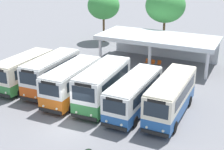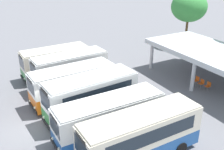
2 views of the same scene
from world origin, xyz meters
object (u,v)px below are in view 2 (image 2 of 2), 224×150
Objects in this scene: city_bus_nearest_orange at (56,62)px; waiting_chair_middle_seat at (208,85)px; city_bus_middle_cream at (73,83)px; city_bus_far_end_green at (141,135)px; city_bus_second_in_row at (70,69)px; waiting_chair_second_from_end at (202,83)px; waiting_chair_end_by_column at (197,80)px; city_bus_fourth_amber at (91,95)px; city_bus_fifth_blue at (109,116)px.

waiting_chair_middle_seat is (10.01, 11.37, -1.20)m from city_bus_nearest_orange.
city_bus_far_end_green is at bearing 5.67° from city_bus_middle_cream.
waiting_chair_second_from_end is at bearing 59.36° from city_bus_second_in_row.
city_bus_far_end_green reaches higher than waiting_chair_end_by_column.
city_bus_nearest_orange is 0.94× the size of city_bus_fourth_amber.
city_bus_nearest_orange reaches higher than waiting_chair_middle_seat.
city_bus_nearest_orange is 0.96× the size of city_bus_second_in_row.
city_bus_second_in_row is 0.92× the size of city_bus_fifth_blue.
city_bus_far_end_green is 9.28× the size of waiting_chair_second_from_end.
waiting_chair_middle_seat is (-4.49, 10.91, -1.24)m from city_bus_far_end_green.
waiting_chair_end_by_column and waiting_chair_middle_seat have the same top height.
city_bus_middle_cream reaches higher than waiting_chair_middle_seat.
city_bus_nearest_orange is 14.51m from city_bus_far_end_green.
city_bus_nearest_orange reaches higher than waiting_chair_second_from_end.
city_bus_fourth_amber is 5.83m from city_bus_far_end_green.
waiting_chair_end_by_column is at bearing 104.85° from city_bus_fifth_blue.
city_bus_middle_cream is 8.56× the size of waiting_chair_second_from_end.
city_bus_nearest_orange is 14.65m from waiting_chair_second_from_end.
waiting_chair_second_from_end is (0.72, -0.09, 0.00)m from waiting_chair_end_by_column.
city_bus_fifth_blue is (5.80, 0.31, -0.12)m from city_bus_middle_cream.
waiting_chair_middle_seat is at bearing 48.63° from city_bus_nearest_orange.
city_bus_second_in_row is 3.04m from city_bus_middle_cream.
city_bus_second_in_row is at bearing 9.49° from city_bus_nearest_orange.
city_bus_nearest_orange is at bearing -178.18° from city_bus_far_end_green.
city_bus_fifth_blue is at bearing 3.06° from city_bus_middle_cream.
city_bus_far_end_green is at bearing -64.25° from waiting_chair_second_from_end.
city_bus_fifth_blue reaches higher than waiting_chair_second_from_end.
city_bus_far_end_green is (8.70, 0.86, 0.01)m from city_bus_middle_cream.
waiting_chair_middle_seat is at bearing 0.41° from waiting_chair_end_by_column.
city_bus_fourth_amber is at bearing -96.49° from waiting_chair_middle_seat.
city_bus_far_end_green is at bearing 1.82° from city_bus_nearest_orange.
city_bus_nearest_orange is 14.28m from waiting_chair_end_by_column.
city_bus_second_in_row is 0.98× the size of city_bus_middle_cream.
city_bus_second_in_row is at bearing 179.88° from city_bus_far_end_green.
city_bus_second_in_row is at bearing -120.64° from waiting_chair_second_from_end.
waiting_chair_middle_seat is (7.11, 10.88, -1.31)m from city_bus_second_in_row.
waiting_chair_second_from_end is at bearing 101.51° from city_bus_fifth_blue.
city_bus_second_in_row reaches higher than city_bus_far_end_green.
city_bus_fourth_amber reaches higher than city_bus_nearest_orange.
city_bus_nearest_orange is at bearing 176.02° from city_bus_middle_cream.
city_bus_fourth_amber is at bearing -89.33° from waiting_chair_end_by_column.
city_bus_far_end_green is 9.28× the size of waiting_chair_end_by_column.
city_bus_far_end_green is at bearing -0.12° from city_bus_second_in_row.
waiting_chair_second_from_end and waiting_chair_middle_seat have the same top height.
city_bus_fourth_amber is at bearing -174.31° from city_bus_far_end_green.
city_bus_fourth_amber is at bearing 5.62° from city_bus_middle_cream.
city_bus_nearest_orange is at bearing -129.50° from waiting_chair_second_from_end.
city_bus_fifth_blue is at bearing -0.46° from city_bus_nearest_orange.
city_bus_fourth_amber is 0.93× the size of city_bus_far_end_green.
city_bus_far_end_green is 12.07m from waiting_chair_second_from_end.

